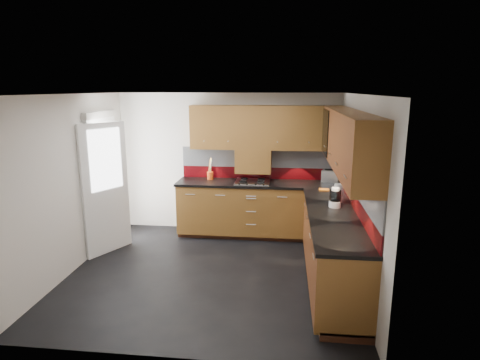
# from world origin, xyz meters

# --- Properties ---
(room) EXTENTS (4.00, 3.80, 2.64)m
(room) POSITION_xyz_m (0.00, 0.00, 1.50)
(room) COLOR black
(base_cabinets) EXTENTS (2.70, 3.20, 0.95)m
(base_cabinets) POSITION_xyz_m (1.07, 0.72, 0.44)
(base_cabinets) COLOR brown
(base_cabinets) RESTS_ON room
(countertop) EXTENTS (2.72, 3.22, 0.04)m
(countertop) POSITION_xyz_m (1.05, 0.70, 0.92)
(countertop) COLOR black
(countertop) RESTS_ON base_cabinets
(backsplash) EXTENTS (2.70, 3.20, 0.54)m
(backsplash) POSITION_xyz_m (1.28, 0.93, 1.21)
(backsplash) COLOR maroon
(backsplash) RESTS_ON countertop
(upper_cabinets) EXTENTS (2.50, 3.20, 0.72)m
(upper_cabinets) POSITION_xyz_m (1.23, 0.78, 1.84)
(upper_cabinets) COLOR brown
(upper_cabinets) RESTS_ON room
(extractor_hood) EXTENTS (0.60, 0.33, 0.40)m
(extractor_hood) POSITION_xyz_m (0.45, 1.64, 1.28)
(extractor_hood) COLOR brown
(extractor_hood) RESTS_ON room
(glass_cabinet) EXTENTS (0.32, 0.80, 0.66)m
(glass_cabinet) POSITION_xyz_m (1.71, 1.07, 1.87)
(glass_cabinet) COLOR black
(glass_cabinet) RESTS_ON room
(back_door) EXTENTS (0.42, 1.19, 2.04)m
(back_door) POSITION_xyz_m (-1.78, 0.75, 1.03)
(back_door) COLOR white
(back_door) RESTS_ON room
(gas_hob) EXTENTS (0.57, 0.50, 0.04)m
(gas_hob) POSITION_xyz_m (0.45, 1.47, 0.95)
(gas_hob) COLOR silver
(gas_hob) RESTS_ON countertop
(utensil_pot) EXTENTS (0.11, 0.11, 0.38)m
(utensil_pot) POSITION_xyz_m (-0.29, 1.62, 1.03)
(utensil_pot) COLOR #D14813
(utensil_pot) RESTS_ON countertop
(toaster) EXTENTS (0.33, 0.27, 0.21)m
(toaster) POSITION_xyz_m (1.75, 1.66, 1.04)
(toaster) COLOR silver
(toaster) RESTS_ON countertop
(food_processor) EXTENTS (0.16, 0.16, 0.26)m
(food_processor) POSITION_xyz_m (1.64, 0.18, 1.06)
(food_processor) COLOR white
(food_processor) RESTS_ON countertop
(paper_towel) EXTENTS (0.16, 0.16, 0.25)m
(paper_towel) POSITION_xyz_m (1.72, 0.43, 1.07)
(paper_towel) COLOR white
(paper_towel) RESTS_ON countertop
(orange_cloth) EXTENTS (0.16, 0.14, 0.02)m
(orange_cloth) POSITION_xyz_m (1.59, 1.08, 0.95)
(orange_cloth) COLOR orange
(orange_cloth) RESTS_ON countertop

